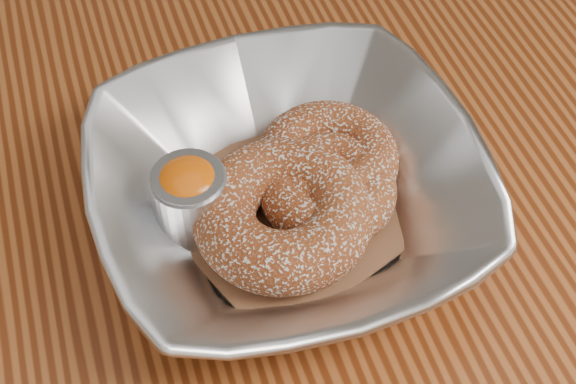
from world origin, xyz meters
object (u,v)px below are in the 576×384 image
object	(u,v)px
table	(294,297)
donut_front	(283,214)
serving_bowl	(288,191)
donut_back	(327,159)
donut_extra	(328,189)
ramekin	(190,197)

from	to	relation	value
table	donut_front	distance (m)	0.13
serving_bowl	donut_back	distance (m)	0.04
serving_bowl	table	bearing A→B (deg)	-37.80
donut_front	donut_extra	world-z (taller)	donut_front
table	donut_extra	xyz separation A→B (m)	(0.02, -0.00, 0.13)
table	serving_bowl	world-z (taller)	serving_bowl
donut_back	ramekin	size ratio (longest dim) A/B	1.78
ramekin	donut_extra	bearing A→B (deg)	-9.05
donut_front	table	bearing A→B (deg)	46.99
table	ramekin	world-z (taller)	ramekin
donut_front	ramekin	size ratio (longest dim) A/B	2.14
serving_bowl	donut_back	xyz separation A→B (m)	(0.04, 0.02, -0.00)
donut_back	donut_extra	distance (m)	0.03
serving_bowl	ramekin	size ratio (longest dim) A/B	4.63
donut_back	ramekin	distance (m)	0.10
serving_bowl	donut_front	world-z (taller)	serving_bowl
table	donut_back	size ratio (longest dim) A/B	12.35
donut_front	donut_back	bearing A→B (deg)	40.41
donut_back	donut_front	distance (m)	0.06
serving_bowl	donut_front	bearing A→B (deg)	-118.70
ramekin	serving_bowl	bearing A→B (deg)	-9.97
donut_front	ramekin	bearing A→B (deg)	152.89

